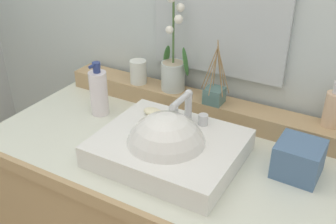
{
  "coord_description": "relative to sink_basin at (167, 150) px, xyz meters",
  "views": [
    {
      "loc": [
        0.56,
        -0.96,
        1.56
      ],
      "look_at": [
        0.02,
        -0.02,
        0.96
      ],
      "focal_mm": 42.76,
      "sensor_mm": 36.0,
      "label": 1
    }
  ],
  "objects": [
    {
      "name": "tissue_box",
      "position": [
        0.37,
        0.13,
        0.02
      ],
      "size": [
        0.13,
        0.13,
        0.11
      ],
      "primitive_type": "cube",
      "rotation": [
        0.0,
        0.0,
        -0.03
      ],
      "color": "#4C6D94",
      "rests_on": "vanity_cabinet"
    },
    {
      "name": "mirror",
      "position": [
        -0.01,
        0.38,
        0.38
      ],
      "size": [
        0.5,
        0.02,
        0.53
      ],
      "primitive_type": "cube",
      "color": "silver"
    },
    {
      "name": "lotion_bottle",
      "position": [
        -0.37,
        0.13,
        0.05
      ],
      "size": [
        0.07,
        0.07,
        0.21
      ],
      "color": "white",
      "rests_on": "vanity_cabinet"
    },
    {
      "name": "back_ledge",
      "position": [
        -0.04,
        0.32,
        0.0
      ],
      "size": [
        1.12,
        0.11,
        0.07
      ],
      "primitive_type": "cube",
      "color": "tan",
      "rests_on": "vanity_cabinet"
    },
    {
      "name": "reed_diffuser",
      "position": [
        0.02,
        0.3,
        0.07
      ],
      "size": [
        0.11,
        0.09,
        0.24
      ],
      "color": "slate",
      "rests_on": "back_ledge"
    },
    {
      "name": "soap_bar",
      "position": [
        -0.12,
        0.11,
        0.05
      ],
      "size": [
        0.07,
        0.04,
        0.02
      ],
      "primitive_type": "ellipsoid",
      "color": "beige",
      "rests_on": "sink_basin"
    },
    {
      "name": "soap_dispenser",
      "position": [
        0.41,
        0.34,
        0.1
      ],
      "size": [
        0.05,
        0.06,
        0.15
      ],
      "color": "beige",
      "rests_on": "back_ledge"
    },
    {
      "name": "tumbler_cup",
      "position": [
        -0.31,
        0.31,
        0.08
      ],
      "size": [
        0.07,
        0.07,
        0.09
      ],
      "primitive_type": "cylinder",
      "color": "silver",
      "rests_on": "back_ledge"
    },
    {
      "name": "sink_basin",
      "position": [
        0.0,
        0.0,
        0.0
      ],
      "size": [
        0.44,
        0.36,
        0.28
      ],
      "color": "white",
      "rests_on": "vanity_cabinet"
    },
    {
      "name": "potted_plant",
      "position": [
        -0.16,
        0.32,
        0.13
      ],
      "size": [
        0.12,
        0.09,
        0.36
      ],
      "color": "silver",
      "rests_on": "back_ledge"
    }
  ]
}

